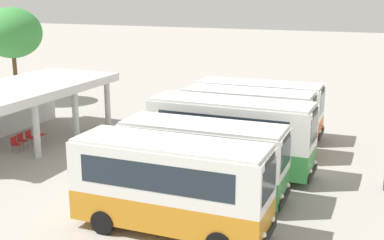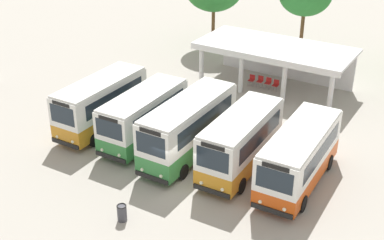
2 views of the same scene
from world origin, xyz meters
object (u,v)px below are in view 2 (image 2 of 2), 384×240
Objects in this scene: waiting_chair_fourth_seat at (276,84)px; litter_bin_apron at (122,213)px; waiting_chair_end_by_column at (252,79)px; waiting_chair_second_from_end at (260,80)px; city_bus_nearest_orange at (101,102)px; waiting_chair_middle_seat at (268,82)px; city_bus_middle_cream at (189,126)px; city_bus_second_in_row at (144,115)px; city_bus_fourth_amber at (241,140)px; city_bus_fifth_blue at (299,155)px.

litter_bin_apron is (-0.09, -18.91, -0.07)m from waiting_chair_fourth_seat.
waiting_chair_second_from_end is at bearing 11.37° from waiting_chair_end_by_column.
city_bus_nearest_orange is 8.41× the size of waiting_chair_middle_seat.
waiting_chair_middle_seat is 19.02m from litter_bin_apron.
waiting_chair_end_by_column is (-1.41, 11.73, -1.44)m from city_bus_middle_cream.
city_bus_middle_cream reaches higher than waiting_chair_end_by_column.
waiting_chair_fourth_seat is at bearing 89.72° from litter_bin_apron.
city_bus_second_in_row is 0.99× the size of city_bus_fourth_amber.
waiting_chair_end_by_column is 1.00× the size of waiting_chair_fourth_seat.
waiting_chair_second_from_end is (0.68, 0.14, 0.00)m from waiting_chair_end_by_column.
city_bus_fifth_blue is at bearing -54.07° from waiting_chair_end_by_column.
city_bus_nearest_orange reaches higher than waiting_chair_middle_seat.
city_bus_fourth_amber is at bearing 68.84° from litter_bin_apron.
city_bus_fourth_amber is at bearing -73.71° from waiting_chair_middle_seat.
city_bus_middle_cream reaches higher than city_bus_nearest_orange.
waiting_chair_second_from_end is 0.96× the size of litter_bin_apron.
city_bus_middle_cream is 3.37m from city_bus_fourth_amber.
city_bus_fifth_blue is at bearing -59.17° from waiting_chair_middle_seat.
city_bus_nearest_orange is at bearing 135.43° from litter_bin_apron.
waiting_chair_end_by_column and waiting_chair_second_from_end have the same top height.
city_bus_fifth_blue is 13.92m from waiting_chair_end_by_column.
city_bus_second_in_row is 12.29m from waiting_chair_middle_seat.
waiting_chair_middle_seat is at bearing 0.10° from waiting_chair_second_from_end.
waiting_chair_end_by_column is at bearing -174.21° from waiting_chair_middle_seat.
waiting_chair_fourth_seat is (7.34, 11.77, -1.36)m from city_bus_nearest_orange.
city_bus_second_in_row is at bearing -177.63° from city_bus_fifth_blue.
city_bus_fourth_amber is 7.88× the size of litter_bin_apron.
waiting_chair_end_by_column and waiting_chair_fourth_seat have the same top height.
city_bus_middle_cream is 6.74m from city_bus_fifth_blue.
city_bus_fourth_amber is 12.46m from waiting_chair_second_from_end.
waiting_chair_middle_seat is at bearing 171.20° from waiting_chair_fourth_seat.
city_bus_nearest_orange is 3.36m from city_bus_second_in_row.
litter_bin_apron is (0.58, -19.01, -0.07)m from waiting_chair_middle_seat.
waiting_chair_end_by_column is at bearing 80.49° from city_bus_second_in_row.
city_bus_second_in_row is 7.83× the size of litter_bin_apron.
city_bus_fourth_amber is at bearing -67.56° from waiting_chair_end_by_column.
city_bus_middle_cream is 11.95m from waiting_chair_middle_seat.
city_bus_middle_cream is (3.36, -0.09, 0.17)m from city_bus_second_in_row.
city_bus_nearest_orange reaches higher than waiting_chair_end_by_column.
city_bus_nearest_orange is 8.41× the size of waiting_chair_fourth_seat.
city_bus_fifth_blue is 8.82× the size of waiting_chair_end_by_column.
waiting_chair_second_from_end is (-7.45, 11.36, -1.28)m from city_bus_fifth_blue.
waiting_chair_second_from_end is at bearing 63.24° from city_bus_nearest_orange.
city_bus_middle_cream is 9.16× the size of waiting_chair_end_by_column.
city_bus_middle_cream is at bearing -1.60° from city_bus_second_in_row.
waiting_chair_second_from_end and waiting_chair_fourth_seat have the same top height.
waiting_chair_end_by_column is at bearing 125.93° from city_bus_fifth_blue.
waiting_chair_fourth_seat is at bearing 103.31° from city_bus_fourth_amber.
litter_bin_apron is at bearing -84.14° from waiting_chair_end_by_column.
city_bus_fourth_amber is 12.26m from waiting_chair_middle_seat.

